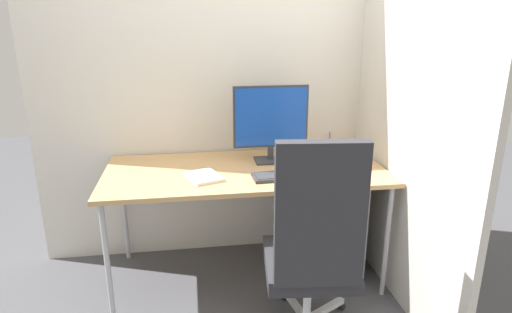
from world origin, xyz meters
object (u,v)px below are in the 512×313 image
Objects in this scene: filing_cabinet at (325,221)px; keyboard at (286,176)px; pen_holder at (328,149)px; notebook at (204,177)px; office_chair at (314,246)px; monitor at (271,120)px; mouse at (344,168)px.

filing_cabinet is 0.58m from keyboard.
notebook is (-0.84, -0.33, -0.03)m from pen_holder.
pen_holder is at bearing 69.14° from office_chair.
monitor reaches higher than pen_holder.
office_chair reaches higher than keyboard.
monitor reaches higher than filing_cabinet.
keyboard is 0.38m from mouse.
office_chair is at bearing -111.89° from filing_cabinet.
filing_cabinet is at bearing 68.11° from office_chair.
monitor is 0.57m from notebook.
office_chair is at bearing -85.96° from monitor.
notebook is at bearing -167.38° from filing_cabinet.
filing_cabinet is 0.92m from notebook.
office_chair reaches higher than filing_cabinet.
pen_holder is (0.40, 0.06, -0.23)m from monitor.
keyboard reaches higher than notebook.
monitor is 2.94× the size of pen_holder.
filing_cabinet is 0.48m from pen_holder.
keyboard is 0.53m from pen_holder.
monitor is 2.22× the size of notebook.
office_chair is at bearing -68.83° from notebook.
office_chair is 5.19× the size of notebook.
keyboard is at bearing -83.69° from monitor.
pen_holder is (0.34, 0.90, 0.21)m from office_chair.
office_chair is 0.78m from notebook.
notebook is at bearing 173.47° from keyboard.
monitor is at bearing -170.90° from pen_holder.
monitor is 4.52× the size of mouse.
filing_cabinet is 3.98× the size of pen_holder.
notebook is (-0.80, -0.18, 0.42)m from filing_cabinet.
mouse is at bearing 9.58° from keyboard.
keyboard is 1.82× the size of notebook.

